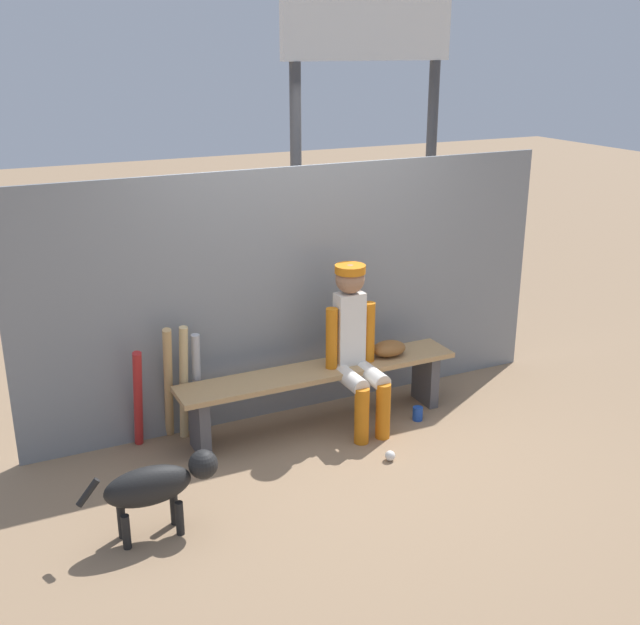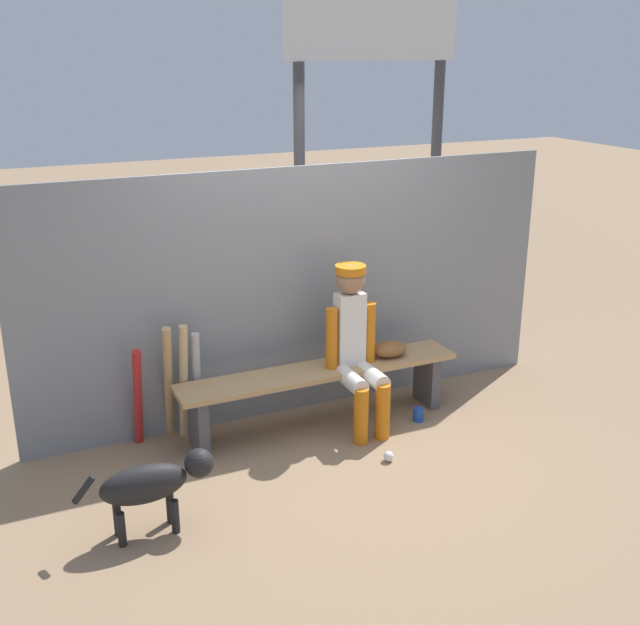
{
  "view_description": "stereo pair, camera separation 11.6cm",
  "coord_description": "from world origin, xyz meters",
  "px_view_note": "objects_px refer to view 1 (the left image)",
  "views": [
    {
      "loc": [
        -2.34,
        -4.86,
        2.8
      ],
      "look_at": [
        0.0,
        0.0,
        0.93
      ],
      "focal_mm": 43.51,
      "sensor_mm": 36.0,
      "label": 1
    },
    {
      "loc": [
        -2.23,
        -4.91,
        2.8
      ],
      "look_at": [
        0.0,
        0.0,
        0.93
      ],
      "focal_mm": 43.51,
      "sensor_mm": 36.0,
      "label": 2
    }
  ],
  "objects_px": {
    "cup_on_bench": "(355,355)",
    "bat_wood_tan": "(168,384)",
    "player_seated": "(356,342)",
    "cup_on_ground": "(418,414)",
    "baseball": "(390,456)",
    "dugout_bench": "(320,382)",
    "bat_aluminum_red": "(138,399)",
    "baseball_glove": "(389,348)",
    "bat_wood_natural": "(184,383)",
    "dog": "(158,485)",
    "bat_aluminum_silver": "(197,385)",
    "scoreboard": "(374,73)"
  },
  "relations": [
    {
      "from": "bat_wood_natural",
      "to": "cup_on_bench",
      "type": "distance_m",
      "value": 1.32
    },
    {
      "from": "bat_wood_tan",
      "to": "dog",
      "type": "distance_m",
      "value": 1.18
    },
    {
      "from": "bat_aluminum_silver",
      "to": "dugout_bench",
      "type": "bearing_deg",
      "value": -15.69
    },
    {
      "from": "bat_wood_natural",
      "to": "cup_on_ground",
      "type": "bearing_deg",
      "value": -15.58
    },
    {
      "from": "cup_on_ground",
      "to": "baseball_glove",
      "type": "bearing_deg",
      "value": 116.76
    },
    {
      "from": "player_seated",
      "to": "bat_wood_tan",
      "type": "xyz_separation_m",
      "value": [
        -1.35,
        0.37,
        -0.22
      ]
    },
    {
      "from": "dog",
      "to": "baseball_glove",
      "type": "bearing_deg",
      "value": 22.24
    },
    {
      "from": "baseball",
      "to": "dog",
      "type": "relative_size",
      "value": 0.09
    },
    {
      "from": "bat_wood_tan",
      "to": "baseball",
      "type": "height_order",
      "value": "bat_wood_tan"
    },
    {
      "from": "player_seated",
      "to": "bat_aluminum_red",
      "type": "height_order",
      "value": "player_seated"
    },
    {
      "from": "baseball_glove",
      "to": "bat_wood_natural",
      "type": "height_order",
      "value": "bat_wood_natural"
    },
    {
      "from": "baseball_glove",
      "to": "cup_on_ground",
      "type": "distance_m",
      "value": 0.56
    },
    {
      "from": "bat_wood_natural",
      "to": "dog",
      "type": "distance_m",
      "value": 1.19
    },
    {
      "from": "dugout_bench",
      "to": "baseball_glove",
      "type": "bearing_deg",
      "value": 0.0
    },
    {
      "from": "baseball_glove",
      "to": "baseball",
      "type": "xyz_separation_m",
      "value": [
        -0.39,
        -0.7,
        -0.5
      ]
    },
    {
      "from": "bat_aluminum_silver",
      "to": "dog",
      "type": "distance_m",
      "value": 1.25
    },
    {
      "from": "bat_wood_natural",
      "to": "cup_on_ground",
      "type": "distance_m",
      "value": 1.83
    },
    {
      "from": "bat_aluminum_red",
      "to": "baseball",
      "type": "bearing_deg",
      "value": -30.95
    },
    {
      "from": "bat_wood_natural",
      "to": "baseball",
      "type": "distance_m",
      "value": 1.58
    },
    {
      "from": "bat_aluminum_red",
      "to": "cup_on_bench",
      "type": "distance_m",
      "value": 1.66
    },
    {
      "from": "bat_aluminum_red",
      "to": "cup_on_ground",
      "type": "relative_size",
      "value": 7.31
    },
    {
      "from": "cup_on_ground",
      "to": "dog",
      "type": "height_order",
      "value": "dog"
    },
    {
      "from": "bat_wood_natural",
      "to": "cup_on_bench",
      "type": "height_order",
      "value": "bat_wood_natural"
    },
    {
      "from": "baseball_glove",
      "to": "cup_on_ground",
      "type": "bearing_deg",
      "value": -63.24
    },
    {
      "from": "dugout_bench",
      "to": "bat_aluminum_red",
      "type": "height_order",
      "value": "bat_aluminum_red"
    },
    {
      "from": "dugout_bench",
      "to": "baseball",
      "type": "xyz_separation_m",
      "value": [
        0.21,
        -0.7,
        -0.33
      ]
    },
    {
      "from": "cup_on_bench",
      "to": "scoreboard",
      "type": "height_order",
      "value": "scoreboard"
    },
    {
      "from": "bat_aluminum_red",
      "to": "dog",
      "type": "height_order",
      "value": "bat_aluminum_red"
    },
    {
      "from": "bat_wood_natural",
      "to": "dog",
      "type": "xyz_separation_m",
      "value": [
        -0.48,
        -1.08,
        -0.12
      ]
    },
    {
      "from": "cup_on_bench",
      "to": "bat_wood_tan",
      "type": "bearing_deg",
      "value": 170.05
    },
    {
      "from": "baseball",
      "to": "cup_on_ground",
      "type": "height_order",
      "value": "cup_on_ground"
    },
    {
      "from": "bat_aluminum_red",
      "to": "baseball_glove",
      "type": "bearing_deg",
      "value": -6.71
    },
    {
      "from": "dugout_bench",
      "to": "baseball_glove",
      "type": "height_order",
      "value": "baseball_glove"
    },
    {
      "from": "bat_wood_tan",
      "to": "baseball",
      "type": "xyz_separation_m",
      "value": [
        1.32,
        -0.96,
        -0.43
      ]
    },
    {
      "from": "player_seated",
      "to": "cup_on_ground",
      "type": "height_order",
      "value": "player_seated"
    },
    {
      "from": "scoreboard",
      "to": "dog",
      "type": "relative_size",
      "value": 4.4
    },
    {
      "from": "bat_wood_natural",
      "to": "bat_wood_tan",
      "type": "relative_size",
      "value": 0.97
    },
    {
      "from": "cup_on_bench",
      "to": "player_seated",
      "type": "bearing_deg",
      "value": -116.05
    },
    {
      "from": "dog",
      "to": "baseball",
      "type": "bearing_deg",
      "value": 5.01
    },
    {
      "from": "cup_on_ground",
      "to": "cup_on_bench",
      "type": "height_order",
      "value": "cup_on_bench"
    },
    {
      "from": "dugout_bench",
      "to": "bat_aluminum_red",
      "type": "bearing_deg",
      "value": 170.32
    },
    {
      "from": "dugout_bench",
      "to": "bat_wood_tan",
      "type": "distance_m",
      "value": 1.14
    },
    {
      "from": "player_seated",
      "to": "bat_wood_tan",
      "type": "distance_m",
      "value": 1.41
    },
    {
      "from": "cup_on_bench",
      "to": "baseball_glove",
      "type": "bearing_deg",
      "value": -2.33
    },
    {
      "from": "scoreboard",
      "to": "bat_wood_tan",
      "type": "bearing_deg",
      "value": -153.9
    },
    {
      "from": "cup_on_ground",
      "to": "dog",
      "type": "bearing_deg",
      "value": -164.88
    },
    {
      "from": "bat_aluminum_red",
      "to": "cup_on_ground",
      "type": "xyz_separation_m",
      "value": [
        2.06,
        -0.48,
        -0.34
      ]
    },
    {
      "from": "bat_wood_natural",
      "to": "baseball",
      "type": "relative_size",
      "value": 12.34
    },
    {
      "from": "dugout_bench",
      "to": "player_seated",
      "type": "xyz_separation_m",
      "value": [
        0.25,
        -0.11,
        0.32
      ]
    },
    {
      "from": "bat_aluminum_silver",
      "to": "bat_aluminum_red",
      "type": "distance_m",
      "value": 0.44
    }
  ]
}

